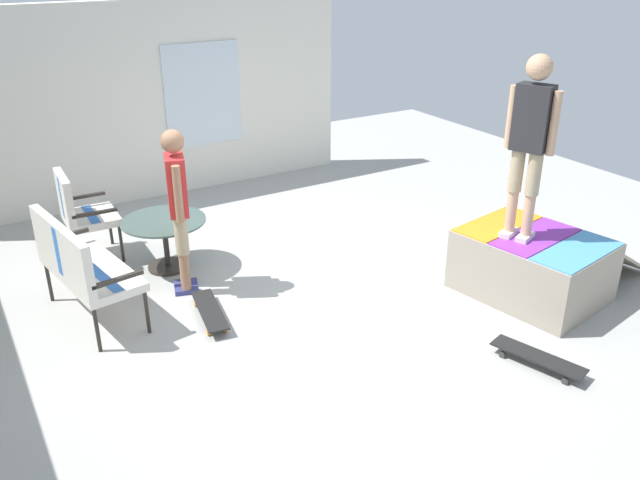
{
  "coord_description": "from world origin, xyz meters",
  "views": [
    {
      "loc": [
        -4.93,
        2.9,
        3.28
      ],
      "look_at": [
        -0.08,
        -0.02,
        0.7
      ],
      "focal_mm": 36.84,
      "sensor_mm": 36.0,
      "label": 1
    }
  ],
  "objects_px": {
    "skate_ramp": "(534,264)",
    "patio_bench": "(78,262)",
    "skateboard_spare": "(538,358)",
    "person_skater": "(530,134)",
    "patio_chair_near_house": "(79,209)",
    "patio_table": "(165,234)",
    "person_watching": "(178,200)",
    "skateboard_by_bench": "(210,311)"
  },
  "relations": [
    {
      "from": "skateboard_by_bench",
      "to": "patio_chair_near_house",
      "type": "bearing_deg",
      "value": 19.93
    },
    {
      "from": "person_skater",
      "to": "patio_bench",
      "type": "bearing_deg",
      "value": 65.77
    },
    {
      "from": "patio_bench",
      "to": "person_watching",
      "type": "xyz_separation_m",
      "value": [
        0.09,
        -1.02,
        0.37
      ]
    },
    {
      "from": "skate_ramp",
      "to": "person_watching",
      "type": "xyz_separation_m",
      "value": [
        1.88,
        3.0,
        0.66
      ]
    },
    {
      "from": "skate_ramp",
      "to": "patio_chair_near_house",
      "type": "relative_size",
      "value": 2.04
    },
    {
      "from": "skateboard_spare",
      "to": "patio_bench",
      "type": "bearing_deg",
      "value": 48.48
    },
    {
      "from": "person_watching",
      "to": "skate_ramp",
      "type": "bearing_deg",
      "value": -122.14
    },
    {
      "from": "patio_bench",
      "to": "patio_chair_near_house",
      "type": "relative_size",
      "value": 1.29
    },
    {
      "from": "patio_chair_near_house",
      "to": "skateboard_by_bench",
      "type": "relative_size",
      "value": 1.24
    },
    {
      "from": "patio_bench",
      "to": "skateboard_spare",
      "type": "distance_m",
      "value": 4.16
    },
    {
      "from": "person_skater",
      "to": "skateboard_by_bench",
      "type": "relative_size",
      "value": 2.13
    },
    {
      "from": "patio_table",
      "to": "skateboard_spare",
      "type": "xyz_separation_m",
      "value": [
        -3.39,
        -2.06,
        -0.32
      ]
    },
    {
      "from": "patio_table",
      "to": "person_watching",
      "type": "bearing_deg",
      "value": 179.52
    },
    {
      "from": "patio_table",
      "to": "patio_bench",
      "type": "bearing_deg",
      "value": 122.72
    },
    {
      "from": "patio_chair_near_house",
      "to": "skateboard_spare",
      "type": "relative_size",
      "value": 1.24
    },
    {
      "from": "skate_ramp",
      "to": "skateboard_spare",
      "type": "bearing_deg",
      "value": 135.14
    },
    {
      "from": "patio_bench",
      "to": "person_skater",
      "type": "bearing_deg",
      "value": -114.23
    },
    {
      "from": "skateboard_by_bench",
      "to": "patio_bench",
      "type": "bearing_deg",
      "value": 60.05
    },
    {
      "from": "skate_ramp",
      "to": "patio_table",
      "type": "distance_m",
      "value": 3.87
    },
    {
      "from": "skateboard_spare",
      "to": "skateboard_by_bench",
      "type": "bearing_deg",
      "value": 43.98
    },
    {
      "from": "skate_ramp",
      "to": "person_skater",
      "type": "bearing_deg",
      "value": 69.86
    },
    {
      "from": "patio_bench",
      "to": "skateboard_spare",
      "type": "height_order",
      "value": "patio_bench"
    },
    {
      "from": "patio_table",
      "to": "person_skater",
      "type": "relative_size",
      "value": 0.51
    },
    {
      "from": "skate_ramp",
      "to": "person_skater",
      "type": "distance_m",
      "value": 1.37
    },
    {
      "from": "patio_chair_near_house",
      "to": "person_watching",
      "type": "relative_size",
      "value": 0.6
    },
    {
      "from": "patio_chair_near_house",
      "to": "patio_table",
      "type": "bearing_deg",
      "value": -133.92
    },
    {
      "from": "skate_ramp",
      "to": "patio_table",
      "type": "height_order",
      "value": "skate_ramp"
    },
    {
      "from": "skateboard_spare",
      "to": "person_skater",
      "type": "bearing_deg",
      "value": -35.16
    },
    {
      "from": "patio_chair_near_house",
      "to": "skateboard_spare",
      "type": "distance_m",
      "value": 4.97
    },
    {
      "from": "patio_bench",
      "to": "person_skater",
      "type": "height_order",
      "value": "person_skater"
    },
    {
      "from": "skate_ramp",
      "to": "patio_bench",
      "type": "relative_size",
      "value": 1.58
    },
    {
      "from": "skateboard_by_bench",
      "to": "skateboard_spare",
      "type": "distance_m",
      "value": 2.99
    },
    {
      "from": "person_watching",
      "to": "patio_table",
      "type": "bearing_deg",
      "value": -0.48
    },
    {
      "from": "skate_ramp",
      "to": "skateboard_by_bench",
      "type": "bearing_deg",
      "value": 68.12
    },
    {
      "from": "patio_chair_near_house",
      "to": "skateboard_spare",
      "type": "bearing_deg",
      "value": -145.79
    },
    {
      "from": "skate_ramp",
      "to": "patio_bench",
      "type": "height_order",
      "value": "patio_bench"
    },
    {
      "from": "person_skater",
      "to": "patio_chair_near_house",
      "type": "bearing_deg",
      "value": 48.77
    },
    {
      "from": "patio_chair_near_house",
      "to": "skateboard_spare",
      "type": "height_order",
      "value": "patio_chair_near_house"
    },
    {
      "from": "patio_bench",
      "to": "skateboard_by_bench",
      "type": "distance_m",
      "value": 1.28
    },
    {
      "from": "patio_chair_near_house",
      "to": "skateboard_by_bench",
      "type": "bearing_deg",
      "value": -160.07
    },
    {
      "from": "skate_ramp",
      "to": "patio_table",
      "type": "bearing_deg",
      "value": 50.7
    },
    {
      "from": "person_watching",
      "to": "person_skater",
      "type": "bearing_deg",
      "value": -122.97
    }
  ]
}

